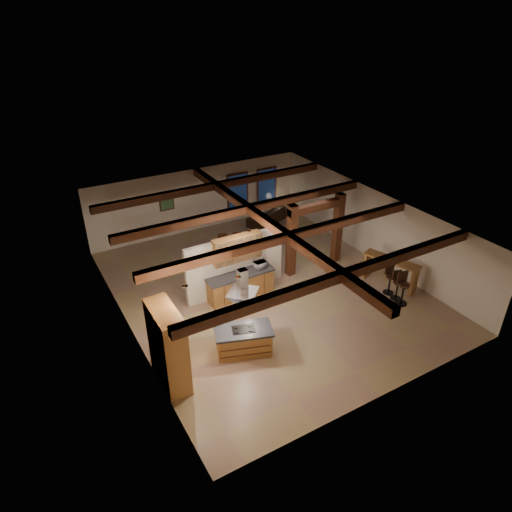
{
  "coord_description": "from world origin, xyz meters",
  "views": [
    {
      "loc": [
        -7.36,
        -12.0,
        9.33
      ],
      "look_at": [
        -0.14,
        0.5,
        1.22
      ],
      "focal_mm": 32.0,
      "sensor_mm": 36.0,
      "label": 1
    }
  ],
  "objects_px": {
    "dining_table": "(239,253)",
    "sofa": "(268,216)",
    "bar_counter": "(391,268)",
    "kitchen_island": "(244,340)"
  },
  "relations": [
    {
      "from": "dining_table",
      "to": "sofa",
      "type": "relative_size",
      "value": 0.83
    },
    {
      "from": "dining_table",
      "to": "sofa",
      "type": "bearing_deg",
      "value": 20.26
    },
    {
      "from": "dining_table",
      "to": "sofa",
      "type": "xyz_separation_m",
      "value": [
        2.91,
        2.54,
        0.0
      ]
    },
    {
      "from": "sofa",
      "to": "bar_counter",
      "type": "xyz_separation_m",
      "value": [
        1.03,
        -7.01,
        0.41
      ]
    },
    {
      "from": "kitchen_island",
      "to": "sofa",
      "type": "xyz_separation_m",
      "value": [
        5.45,
        7.56,
        -0.1
      ]
    },
    {
      "from": "bar_counter",
      "to": "sofa",
      "type": "bearing_deg",
      "value": 98.38
    },
    {
      "from": "kitchen_island",
      "to": "dining_table",
      "type": "relative_size",
      "value": 1.03
    },
    {
      "from": "dining_table",
      "to": "bar_counter",
      "type": "xyz_separation_m",
      "value": [
        3.95,
        -4.47,
        0.41
      ]
    },
    {
      "from": "kitchen_island",
      "to": "dining_table",
      "type": "xyz_separation_m",
      "value": [
        2.54,
        5.03,
        -0.1
      ]
    },
    {
      "from": "kitchen_island",
      "to": "bar_counter",
      "type": "bearing_deg",
      "value": 4.9
    }
  ]
}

